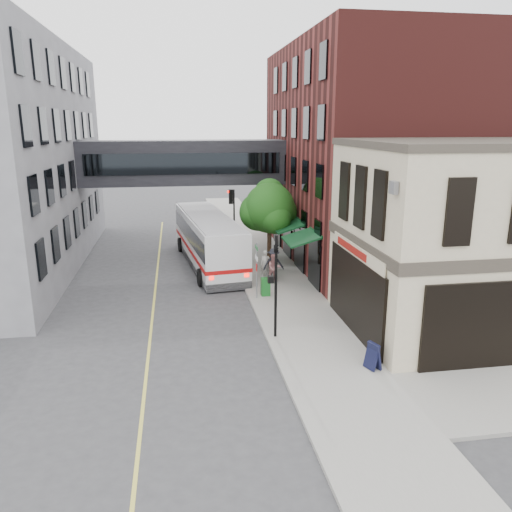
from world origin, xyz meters
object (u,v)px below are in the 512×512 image
object	(u,v)px
newspaper_box	(265,287)
bus	(208,238)
pedestrian_a	(266,264)
sandwich_board	(373,356)
pedestrian_c	(273,264)
pedestrian_b	(274,268)

from	to	relation	value
newspaper_box	bus	bearing A→B (deg)	110.70
pedestrian_a	bus	bearing A→B (deg)	127.99
newspaper_box	sandwich_board	world-z (taller)	sandwich_board
pedestrian_c	newspaper_box	size ratio (longest dim) A/B	1.99
pedestrian_a	pedestrian_c	distance (m)	0.61
pedestrian_a	pedestrian_b	distance (m)	0.89
pedestrian_b	sandwich_board	size ratio (longest dim) A/B	1.58
pedestrian_b	pedestrian_a	bearing A→B (deg)	106.64
pedestrian_a	sandwich_board	distance (m)	12.15
newspaper_box	sandwich_board	size ratio (longest dim) A/B	0.92
pedestrian_b	sandwich_board	xyz separation A→B (m)	(1.59, -11.17, -0.30)
pedestrian_c	pedestrian_b	bearing A→B (deg)	-98.17
pedestrian_b	pedestrian_c	world-z (taller)	pedestrian_c
pedestrian_c	newspaper_box	world-z (taller)	pedestrian_c
bus	sandwich_board	world-z (taller)	bus
bus	pedestrian_b	distance (m)	5.99
pedestrian_c	pedestrian_a	bearing A→B (deg)	130.55
pedestrian_a	sandwich_board	world-z (taller)	pedestrian_a
newspaper_box	sandwich_board	distance (m)	9.20
pedestrian_b	sandwich_board	world-z (taller)	pedestrian_b
bus	pedestrian_b	xyz separation A→B (m)	(3.48, -4.80, -0.85)
bus	sandwich_board	distance (m)	16.79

